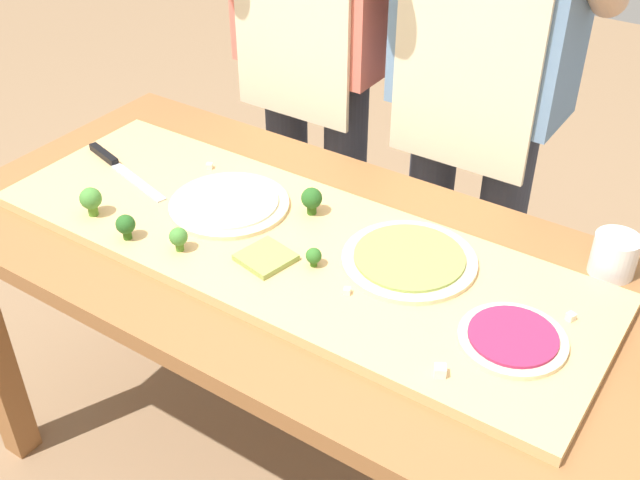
{
  "coord_description": "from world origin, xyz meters",
  "views": [
    {
      "loc": [
        0.74,
        -1.03,
        1.7
      ],
      "look_at": [
        0.05,
        -0.01,
        0.82
      ],
      "focal_mm": 43.36,
      "sensor_mm": 36.0,
      "label": 1
    }
  ],
  "objects_px": {
    "pizza_whole_white_garlic": "(229,204)",
    "cook_right": "(481,68)",
    "cheese_crumble_c": "(209,166)",
    "cook_left": "(313,28)",
    "cheese_crumble_b": "(571,317)",
    "pizza_whole_beet_magenta": "(513,338)",
    "broccoli_floret_front_right": "(314,256)",
    "broccoli_floret_front_mid": "(179,237)",
    "chefs_knife": "(116,164)",
    "broccoli_floret_back_right": "(312,199)",
    "flour_cup": "(614,257)",
    "prep_table": "(302,291)",
    "broccoli_floret_center_right": "(126,225)",
    "pizza_slice_near_right": "(266,257)",
    "cheese_crumble_d": "(347,291)",
    "broccoli_floret_front_left": "(91,199)",
    "cheese_crumble_a": "(440,371)",
    "pizza_whole_pesto_green": "(409,259)"
  },
  "relations": [
    {
      "from": "pizza_whole_white_garlic",
      "to": "cook_right",
      "type": "relative_size",
      "value": 0.15
    },
    {
      "from": "cheese_crumble_c",
      "to": "cook_left",
      "type": "relative_size",
      "value": 0.01
    },
    {
      "from": "pizza_whole_white_garlic",
      "to": "cheese_crumble_b",
      "type": "xyz_separation_m",
      "value": [
        0.73,
        0.05,
        -0.0
      ]
    },
    {
      "from": "pizza_whole_beet_magenta",
      "to": "broccoli_floret_front_right",
      "type": "distance_m",
      "value": 0.4
    },
    {
      "from": "broccoli_floret_front_mid",
      "to": "cook_left",
      "type": "xyz_separation_m",
      "value": [
        -0.17,
        0.72,
        0.17
      ]
    },
    {
      "from": "chefs_knife",
      "to": "cheese_crumble_c",
      "type": "relative_size",
      "value": 23.94
    },
    {
      "from": "broccoli_floret_back_right",
      "to": "cook_right",
      "type": "bearing_deg",
      "value": 71.57
    },
    {
      "from": "broccoli_floret_back_right",
      "to": "flour_cup",
      "type": "height_order",
      "value": "same"
    },
    {
      "from": "pizza_whole_white_garlic",
      "to": "pizza_whole_beet_magenta",
      "type": "distance_m",
      "value": 0.67
    },
    {
      "from": "prep_table",
      "to": "cheese_crumble_b",
      "type": "distance_m",
      "value": 0.55
    },
    {
      "from": "pizza_whole_beet_magenta",
      "to": "broccoli_floret_center_right",
      "type": "xyz_separation_m",
      "value": [
        -0.77,
        -0.14,
        0.02
      ]
    },
    {
      "from": "broccoli_floret_center_right",
      "to": "flour_cup",
      "type": "bearing_deg",
      "value": 28.8
    },
    {
      "from": "pizza_slice_near_right",
      "to": "broccoli_floret_front_mid",
      "type": "bearing_deg",
      "value": -157.04
    },
    {
      "from": "chefs_knife",
      "to": "cheese_crumble_d",
      "type": "distance_m",
      "value": 0.7
    },
    {
      "from": "broccoli_floret_front_left",
      "to": "flour_cup",
      "type": "distance_m",
      "value": 1.06
    },
    {
      "from": "pizza_slice_near_right",
      "to": "pizza_whole_beet_magenta",
      "type": "bearing_deg",
      "value": 5.57
    },
    {
      "from": "pizza_whole_beet_magenta",
      "to": "broccoli_floret_front_mid",
      "type": "xyz_separation_m",
      "value": [
        -0.65,
        -0.12,
        0.02
      ]
    },
    {
      "from": "pizza_whole_white_garlic",
      "to": "cheese_crumble_c",
      "type": "bearing_deg",
      "value": 144.35
    },
    {
      "from": "cheese_crumble_c",
      "to": "cheese_crumble_d",
      "type": "bearing_deg",
      "value": -22.47
    },
    {
      "from": "chefs_knife",
      "to": "broccoli_floret_center_right",
      "type": "bearing_deg",
      "value": -39.71
    },
    {
      "from": "pizza_slice_near_right",
      "to": "broccoli_floret_front_right",
      "type": "height_order",
      "value": "broccoli_floret_front_right"
    },
    {
      "from": "broccoli_floret_back_right",
      "to": "cheese_crumble_a",
      "type": "relative_size",
      "value": 3.21
    },
    {
      "from": "broccoli_floret_front_left",
      "to": "broccoli_floret_front_mid",
      "type": "bearing_deg",
      "value": 1.46
    },
    {
      "from": "cheese_crumble_a",
      "to": "pizza_whole_pesto_green",
      "type": "bearing_deg",
      "value": 127.71
    },
    {
      "from": "broccoli_floret_center_right",
      "to": "cook_left",
      "type": "bearing_deg",
      "value": 94.04
    },
    {
      "from": "chefs_knife",
      "to": "pizza_slice_near_right",
      "type": "xyz_separation_m",
      "value": [
        0.51,
        -0.1,
        0.0
      ]
    },
    {
      "from": "cheese_crumble_a",
      "to": "broccoli_floret_center_right",
      "type": "bearing_deg",
      "value": -179.59
    },
    {
      "from": "chefs_knife",
      "to": "cheese_crumble_a",
      "type": "xyz_separation_m",
      "value": [
        0.93,
        -0.19,
        0.0
      ]
    },
    {
      "from": "cheese_crumble_b",
      "to": "cheese_crumble_c",
      "type": "distance_m",
      "value": 0.88
    },
    {
      "from": "prep_table",
      "to": "cheese_crumble_a",
      "type": "distance_m",
      "value": 0.47
    },
    {
      "from": "broccoli_floret_front_mid",
      "to": "cheese_crumble_a",
      "type": "xyz_separation_m",
      "value": [
        0.58,
        -0.02,
        -0.02
      ]
    },
    {
      "from": "broccoli_floret_front_mid",
      "to": "cheese_crumble_d",
      "type": "bearing_deg",
      "value": 11.21
    },
    {
      "from": "pizza_whole_pesto_green",
      "to": "broccoli_floret_front_right",
      "type": "height_order",
      "value": "broccoli_floret_front_right"
    },
    {
      "from": "pizza_whole_beet_magenta",
      "to": "pizza_slice_near_right",
      "type": "distance_m",
      "value": 0.49
    },
    {
      "from": "pizza_whole_pesto_green",
      "to": "pizza_slice_near_right",
      "type": "relative_size",
      "value": 2.81
    },
    {
      "from": "prep_table",
      "to": "broccoli_floret_front_right",
      "type": "height_order",
      "value": "broccoli_floret_front_right"
    },
    {
      "from": "cook_right",
      "to": "broccoli_floret_front_right",
      "type": "bearing_deg",
      "value": -94.57
    },
    {
      "from": "broccoli_floret_center_right",
      "to": "broccoli_floret_front_right",
      "type": "relative_size",
      "value": 1.38
    },
    {
      "from": "cheese_crumble_d",
      "to": "broccoli_floret_back_right",
      "type": "bearing_deg",
      "value": 137.84
    },
    {
      "from": "chefs_knife",
      "to": "pizza_whole_beet_magenta",
      "type": "bearing_deg",
      "value": -2.84
    },
    {
      "from": "pizza_whole_pesto_green",
      "to": "pizza_whole_white_garlic",
      "type": "bearing_deg",
      "value": -174.68
    },
    {
      "from": "cheese_crumble_b",
      "to": "cook_right",
      "type": "relative_size",
      "value": 0.01
    },
    {
      "from": "pizza_whole_pesto_green",
      "to": "broccoli_floret_back_right",
      "type": "distance_m",
      "value": 0.26
    },
    {
      "from": "broccoli_floret_back_right",
      "to": "broccoli_floret_front_left",
      "type": "height_order",
      "value": "broccoli_floret_front_left"
    },
    {
      "from": "pizza_slice_near_right",
      "to": "cheese_crumble_b",
      "type": "height_order",
      "value": "cheese_crumble_b"
    },
    {
      "from": "broccoli_floret_front_mid",
      "to": "cheese_crumble_c",
      "type": "xyz_separation_m",
      "value": [
        -0.16,
        0.28,
        -0.02
      ]
    },
    {
      "from": "pizza_slice_near_right",
      "to": "flour_cup",
      "type": "relative_size",
      "value": 1.07
    },
    {
      "from": "cheese_crumble_c",
      "to": "cook_left",
      "type": "height_order",
      "value": "cook_left"
    },
    {
      "from": "broccoli_floret_front_mid",
      "to": "pizza_whole_white_garlic",
      "type": "bearing_deg",
      "value": 96.28
    },
    {
      "from": "prep_table",
      "to": "broccoli_floret_front_right",
      "type": "xyz_separation_m",
      "value": [
        0.07,
        -0.06,
        0.16
      ]
    }
  ]
}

